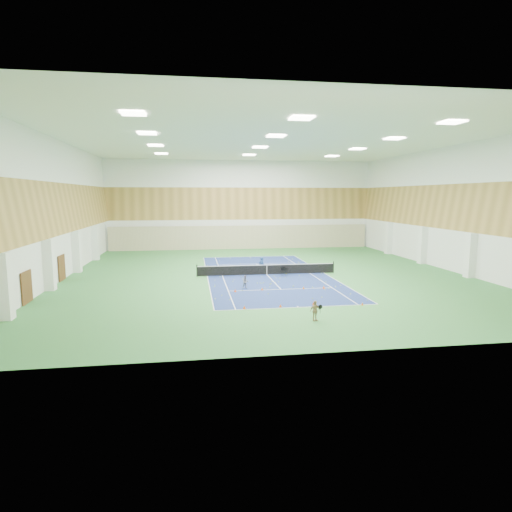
# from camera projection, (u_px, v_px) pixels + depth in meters

# --- Properties ---
(ground) EXTENTS (40.00, 40.00, 0.00)m
(ground) POSITION_uv_depth(u_px,v_px,m) (267.00, 275.00, 39.53)
(ground) COLOR #317436
(ground) RESTS_ON ground
(room_shell) EXTENTS (36.00, 40.00, 12.00)m
(room_shell) POSITION_uv_depth(u_px,v_px,m) (267.00, 210.00, 38.69)
(room_shell) COLOR white
(room_shell) RESTS_ON ground
(wood_cladding) EXTENTS (36.00, 40.00, 8.00)m
(wood_cladding) POSITION_uv_depth(u_px,v_px,m) (267.00, 187.00, 38.41)
(wood_cladding) COLOR #AB833F
(wood_cladding) RESTS_ON room_shell
(ceiling_light_grid) EXTENTS (21.40, 25.40, 0.06)m
(ceiling_light_grid) POSITION_uv_depth(u_px,v_px,m) (267.00, 142.00, 37.87)
(ceiling_light_grid) COLOR white
(ceiling_light_grid) RESTS_ON room_shell
(court_surface) EXTENTS (10.97, 23.77, 0.01)m
(court_surface) POSITION_uv_depth(u_px,v_px,m) (267.00, 275.00, 39.53)
(court_surface) COLOR navy
(court_surface) RESTS_ON ground
(tennis_balls_scatter) EXTENTS (10.57, 22.77, 0.07)m
(tennis_balls_scatter) POSITION_uv_depth(u_px,v_px,m) (267.00, 274.00, 39.52)
(tennis_balls_scatter) COLOR #ADCC22
(tennis_balls_scatter) RESTS_ON ground
(tennis_net) EXTENTS (12.80, 0.10, 1.10)m
(tennis_net) POSITION_uv_depth(u_px,v_px,m) (267.00, 269.00, 39.45)
(tennis_net) COLOR black
(tennis_net) RESTS_ON ground
(back_curtain) EXTENTS (35.40, 0.16, 3.20)m
(back_curtain) POSITION_uv_depth(u_px,v_px,m) (242.00, 237.00, 58.64)
(back_curtain) COLOR #C6B793
(back_curtain) RESTS_ON ground
(door_left_a) EXTENTS (0.08, 1.80, 2.20)m
(door_left_a) POSITION_uv_depth(u_px,v_px,m) (27.00, 287.00, 28.90)
(door_left_a) COLOR #593319
(door_left_a) RESTS_ON ground
(door_left_b) EXTENTS (0.08, 1.80, 2.20)m
(door_left_b) POSITION_uv_depth(u_px,v_px,m) (62.00, 268.00, 36.73)
(door_left_b) COLOR #593319
(door_left_b) RESTS_ON ground
(coach) EXTENTS (0.67, 0.54, 1.57)m
(coach) POSITION_uv_depth(u_px,v_px,m) (261.00, 265.00, 39.94)
(coach) COLOR navy
(coach) RESTS_ON ground
(child_court) EXTENTS (0.55, 0.46, 1.05)m
(child_court) POSITION_uv_depth(u_px,v_px,m) (246.00, 282.00, 33.54)
(child_court) COLOR gray
(child_court) RESTS_ON ground
(child_apron) EXTENTS (0.77, 0.54, 1.21)m
(child_apron) POSITION_uv_depth(u_px,v_px,m) (315.00, 311.00, 24.82)
(child_apron) COLOR tan
(child_apron) RESTS_ON ground
(ball_cart) EXTENTS (0.52, 0.52, 0.82)m
(ball_cart) POSITION_uv_depth(u_px,v_px,m) (284.00, 272.00, 38.81)
(ball_cart) COLOR black
(ball_cart) RESTS_ON ground
(cone_svc_a) EXTENTS (0.20, 0.20, 0.22)m
(cone_svc_a) POSITION_uv_depth(u_px,v_px,m) (235.00, 291.00, 32.36)
(cone_svc_a) COLOR #FF490D
(cone_svc_a) RESTS_ON ground
(cone_svc_b) EXTENTS (0.21, 0.21, 0.23)m
(cone_svc_b) POSITION_uv_depth(u_px,v_px,m) (262.00, 289.00, 32.99)
(cone_svc_b) COLOR orange
(cone_svc_b) RESTS_ON ground
(cone_svc_c) EXTENTS (0.21, 0.21, 0.23)m
(cone_svc_c) POSITION_uv_depth(u_px,v_px,m) (304.00, 288.00, 33.40)
(cone_svc_c) COLOR #DE600B
(cone_svc_c) RESTS_ON ground
(cone_svc_d) EXTENTS (0.21, 0.21, 0.24)m
(cone_svc_d) POSITION_uv_depth(u_px,v_px,m) (324.00, 287.00, 33.51)
(cone_svc_d) COLOR #E84C0C
(cone_svc_d) RESTS_ON ground
(cone_base_a) EXTENTS (0.21, 0.21, 0.24)m
(cone_base_a) POSITION_uv_depth(u_px,v_px,m) (244.00, 307.00, 27.47)
(cone_base_a) COLOR #DC520B
(cone_base_a) RESTS_ON ground
(cone_base_b) EXTENTS (0.20, 0.20, 0.22)m
(cone_base_b) POSITION_uv_depth(u_px,v_px,m) (280.00, 306.00, 27.91)
(cone_base_b) COLOR #E8500C
(cone_base_b) RESTS_ON ground
(cone_base_c) EXTENTS (0.23, 0.23, 0.25)m
(cone_base_c) POSITION_uv_depth(u_px,v_px,m) (314.00, 303.00, 28.49)
(cone_base_c) COLOR #FB590D
(cone_base_c) RESTS_ON ground
(cone_base_d) EXTENTS (0.18, 0.18, 0.19)m
(cone_base_d) POSITION_uv_depth(u_px,v_px,m) (362.00, 304.00, 28.44)
(cone_base_d) COLOR orange
(cone_base_d) RESTS_ON ground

